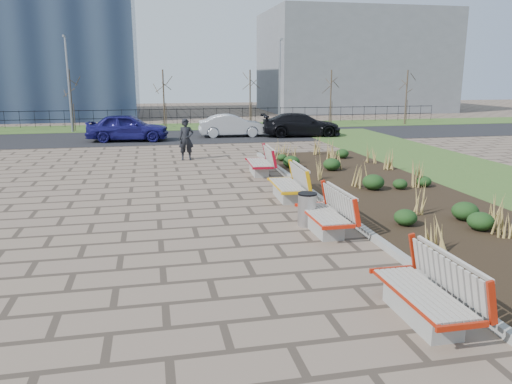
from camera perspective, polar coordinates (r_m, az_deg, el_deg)
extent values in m
plane|color=brown|center=(9.36, -5.31, -9.96)|extent=(120.00, 120.00, 0.00)
cube|color=black|center=(15.76, 15.60, -0.57)|extent=(4.50, 18.00, 0.10)
cube|color=gray|center=(14.84, 7.58, -0.93)|extent=(0.16, 18.00, 0.15)
cube|color=#33511E|center=(36.75, -10.43, 7.30)|extent=(80.00, 5.00, 0.04)
cube|color=black|center=(30.79, -10.10, 6.18)|extent=(80.00, 7.00, 0.02)
cylinder|color=#B2B2B7|center=(12.45, 5.86, -2.05)|extent=(0.46, 0.46, 0.82)
imported|color=black|center=(22.30, -7.99, 5.97)|extent=(0.67, 0.45, 1.82)
imported|color=navy|center=(29.36, -14.45, 7.17)|extent=(4.68, 2.26, 1.54)
imported|color=#A8AAB0|center=(30.60, -2.75, 7.60)|extent=(4.07, 1.52, 1.33)
imported|color=black|center=(30.81, 5.16, 7.67)|extent=(5.00, 2.43, 1.40)
cube|color=slate|center=(54.73, 10.99, 14.38)|extent=(18.00, 12.00, 10.00)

